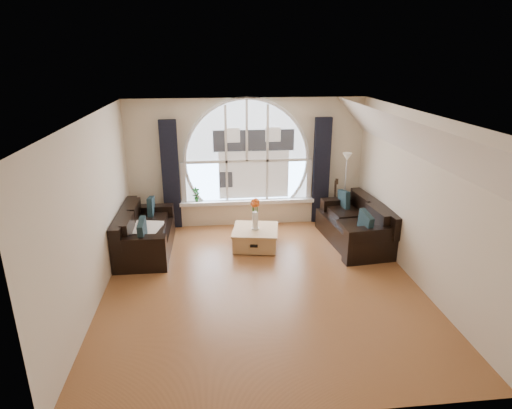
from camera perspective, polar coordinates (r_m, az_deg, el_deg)
name	(u,v)px	position (r m, az deg, el deg)	size (l,w,h in m)	color
ground	(262,283)	(7.13, 0.79, -10.39)	(5.00, 5.50, 0.01)	brown
ceiling	(263,116)	(6.25, 0.90, 11.64)	(5.00, 5.50, 0.01)	silver
wall_back	(247,163)	(9.19, -1.24, 5.57)	(5.00, 0.01, 2.70)	beige
wall_front	(298,303)	(4.11, 5.59, -12.90)	(5.00, 0.01, 2.70)	beige
wall_left	(94,211)	(6.75, -20.72, -0.86)	(0.01, 5.50, 2.70)	beige
wall_right	(419,200)	(7.29, 20.73, 0.59)	(0.01, 5.50, 2.70)	beige
attic_slope	(408,137)	(6.93, 19.47, 8.37)	(0.92, 5.50, 0.72)	silver
arched_window	(247,150)	(9.10, -1.23, 7.20)	(2.60, 0.06, 2.15)	silver
window_sill	(247,201)	(9.34, -1.15, 0.41)	(2.90, 0.22, 0.08)	white
window_frame	(247,151)	(9.07, -1.22, 7.16)	(2.76, 0.08, 2.15)	white
neighbor_house	(254,156)	(9.13, -0.28, 6.44)	(1.70, 0.02, 1.50)	silver
curtain_left	(171,175)	(9.14, -11.23, 3.81)	(0.35, 0.12, 2.30)	black
curtain_right	(321,171)	(9.40, 8.63, 4.39)	(0.35, 0.12, 2.30)	black
sofa_left	(145,231)	(8.31, -14.43, -3.48)	(0.92, 1.84, 0.82)	black
sofa_right	(355,224)	(8.63, 13.02, -2.50)	(0.95, 1.90, 0.84)	black
coffee_chest	(255,237)	(8.31, -0.08, -4.30)	(0.85, 0.85, 0.41)	#A57F52
throw_blanket	(145,229)	(8.14, -14.45, -3.22)	(0.55, 0.55, 0.10)	silver
vase_flowers	(255,210)	(8.08, -0.10, -0.73)	(0.24, 0.24, 0.70)	white
floor_lamp	(345,190)	(9.36, 11.69, 1.91)	(0.24, 0.24, 1.60)	#B2B2B2
guitar	(334,201)	(9.46, 10.29, 0.47)	(0.36, 0.24, 1.06)	#9A5C28
potted_plant	(196,194)	(9.25, -7.93, 1.33)	(0.17, 0.11, 0.32)	#1E6023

